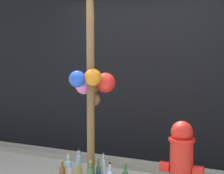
# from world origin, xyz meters

# --- Properties ---
(building_wall) EXTENTS (10.00, 0.20, 3.31)m
(building_wall) POSITION_xyz_m (0.00, 1.63, 1.66)
(building_wall) COLOR black
(building_wall) RESTS_ON ground_plane
(curb_strip) EXTENTS (8.00, 0.12, 0.08)m
(curb_strip) POSITION_xyz_m (0.00, 1.08, 0.04)
(curb_strip) COLOR gray
(curb_strip) RESTS_ON ground_plane
(memorial_post) EXTENTS (0.46, 0.54, 2.54)m
(memorial_post) POSITION_xyz_m (-0.19, 0.38, 1.40)
(memorial_post) COLOR brown
(memorial_post) RESTS_ON ground_plane
(fire_hydrant) EXTENTS (0.45, 0.27, 0.87)m
(fire_hydrant) POSITION_xyz_m (0.89, 0.31, 0.44)
(fire_hydrant) COLOR red
(fire_hydrant) RESTS_ON ground_plane
(bottle_0) EXTENTS (0.06, 0.06, 0.33)m
(bottle_0) POSITION_xyz_m (-0.13, 0.42, 0.12)
(bottle_0) COLOR #337038
(bottle_0) RESTS_ON ground_plane
(bottle_2) EXTENTS (0.07, 0.07, 0.37)m
(bottle_2) POSITION_xyz_m (-0.45, 0.51, 0.15)
(bottle_2) COLOR #93CCE0
(bottle_2) RESTS_ON ground_plane
(bottle_3) EXTENTS (0.08, 0.08, 0.35)m
(bottle_3) POSITION_xyz_m (-0.49, 0.32, 0.15)
(bottle_3) COLOR #93CCE0
(bottle_3) RESTS_ON ground_plane
(bottle_7) EXTENTS (0.06, 0.06, 0.37)m
(bottle_7) POSITION_xyz_m (-0.11, 0.51, 0.15)
(bottle_7) COLOR silver
(bottle_7) RESTS_ON ground_plane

